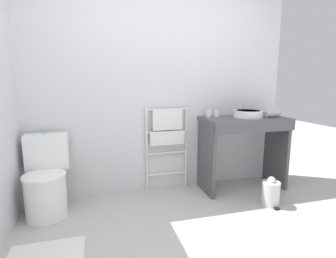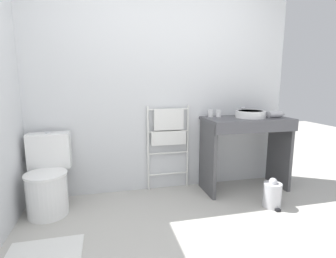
{
  "view_description": "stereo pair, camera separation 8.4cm",
  "coord_description": "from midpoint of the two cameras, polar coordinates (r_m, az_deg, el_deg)",
  "views": [
    {
      "loc": [
        -0.73,
        -1.47,
        1.3
      ],
      "look_at": [
        -0.04,
        1.0,
        0.84
      ],
      "focal_mm": 28.0,
      "sensor_mm": 36.0,
      "label": 1
    },
    {
      "loc": [
        -0.64,
        -1.49,
        1.3
      ],
      "look_at": [
        -0.04,
        1.0,
        0.84
      ],
      "focal_mm": 28.0,
      "sensor_mm": 36.0,
      "label": 2
    }
  ],
  "objects": [
    {
      "name": "wall_back",
      "position": [
        3.16,
        -3.07,
        8.59
      ],
      "size": [
        3.23,
        0.12,
        2.43
      ],
      "primitive_type": "cube",
      "color": "silver",
      "rests_on": "ground_plane"
    },
    {
      "name": "toilet",
      "position": [
        2.92,
        -25.72,
        -10.29
      ],
      "size": [
        0.42,
        0.55,
        0.79
      ],
      "color": "white",
      "rests_on": "ground_plane"
    },
    {
      "name": "towel_radiator",
      "position": [
        3.13,
        -0.93,
        -0.71
      ],
      "size": [
        0.52,
        0.06,
        1.03
      ],
      "color": "white",
      "rests_on": "ground_plane"
    },
    {
      "name": "vanity_counter",
      "position": [
        3.29,
        15.49,
        -2.48
      ],
      "size": [
        1.01,
        0.53,
        0.89
      ],
      "color": "#4C4C51",
      "rests_on": "ground_plane"
    },
    {
      "name": "sink_basin",
      "position": [
        3.28,
        16.33,
        3.23
      ],
      "size": [
        0.35,
        0.35,
        0.08
      ],
      "color": "white",
      "rests_on": "vanity_counter"
    },
    {
      "name": "faucet",
      "position": [
        3.43,
        14.72,
        4.11
      ],
      "size": [
        0.02,
        0.1,
        0.11
      ],
      "color": "silver",
      "rests_on": "vanity_counter"
    },
    {
      "name": "cup_near_wall",
      "position": [
        3.22,
        8.16,
        3.44
      ],
      "size": [
        0.06,
        0.06,
        0.09
      ],
      "color": "white",
      "rests_on": "vanity_counter"
    },
    {
      "name": "cup_near_edge",
      "position": [
        3.24,
        9.82,
        3.38
      ],
      "size": [
        0.06,
        0.06,
        0.08
      ],
      "color": "white",
      "rests_on": "vanity_counter"
    },
    {
      "name": "hair_dryer",
      "position": [
        3.39,
        21.13,
        3.08
      ],
      "size": [
        0.22,
        0.16,
        0.08
      ],
      "color": "#B7B7BC",
      "rests_on": "vanity_counter"
    },
    {
      "name": "trash_bin",
      "position": [
        3.06,
        20.72,
        -12.88
      ],
      "size": [
        0.19,
        0.22,
        0.32
      ],
      "color": "silver",
      "rests_on": "ground_plane"
    },
    {
      "name": "bath_mat",
      "position": [
        2.41,
        -26.02,
        -23.43
      ],
      "size": [
        0.56,
        0.36,
        0.01
      ],
      "primitive_type": "cube",
      "color": "silver",
      "rests_on": "ground_plane"
    }
  ]
}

